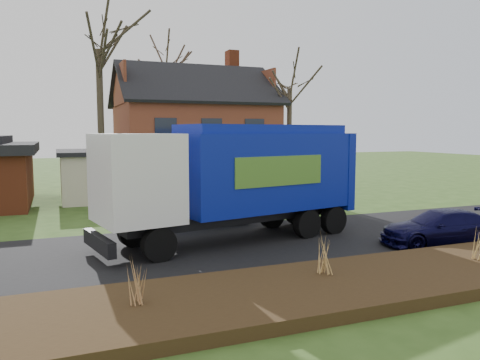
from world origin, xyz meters
name	(u,v)px	position (x,y,z in m)	size (l,w,h in m)	color
ground	(249,244)	(0.00, 0.00, 0.00)	(120.00, 120.00, 0.00)	#2F4B19
road	(249,244)	(0.00, 0.00, 0.01)	(80.00, 7.00, 0.02)	black
mulch_verge	(332,287)	(0.00, -5.30, 0.15)	(80.00, 3.50, 0.30)	black
main_house	(186,130)	(1.49, 13.91, 4.03)	(12.95, 8.95, 9.26)	beige
garbage_truck	(239,174)	(-0.11, 0.72, 2.40)	(10.02, 4.47, 4.16)	black
silver_sedan	(194,208)	(-0.90, 3.84, 0.76)	(1.60, 4.60, 1.52)	#A0A3A7
navy_wagon	(440,228)	(6.14, -2.51, 0.61)	(1.70, 4.19, 1.22)	black
tree_front_west	(98,25)	(-3.94, 10.50, 9.27)	(3.78, 3.78, 11.25)	#3A3123
tree_front_east	(290,70)	(7.05, 10.60, 7.55)	(3.34, 3.34, 9.29)	#453929
tree_back	(166,50)	(2.03, 21.49, 10.16)	(3.85, 3.85, 12.18)	#443329
grass_clump_west	(138,280)	(-4.64, -5.06, 0.79)	(0.37, 0.31, 0.99)	#AC7C4C
grass_clump_mid	(326,254)	(0.17, -4.73, 0.81)	(0.36, 0.30, 1.02)	tan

